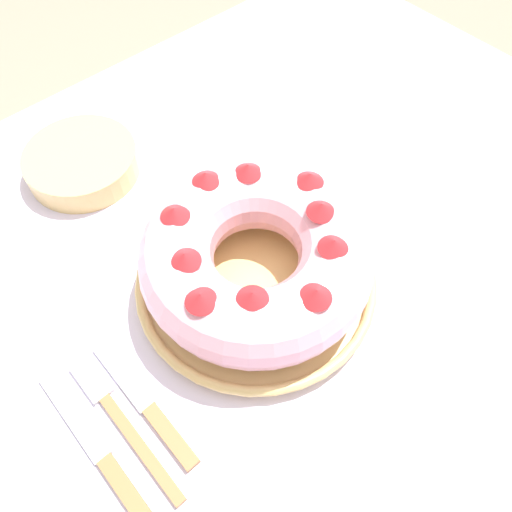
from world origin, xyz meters
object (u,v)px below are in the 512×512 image
Objects in this scene: serving_dish at (256,280)px; fork at (118,417)px; cake_knife at (150,410)px; bundt_cake at (256,255)px; side_bowl at (82,162)px; serving_knife at (106,462)px.

fork is (-0.21, -0.02, -0.01)m from serving_dish.
cake_knife reaches higher than fork.
fork is (-0.21, -0.02, -0.06)m from bundt_cake.
side_bowl is at bearing 74.76° from cake_knife.
serving_knife is at bearing -163.18° from cake_knife.
bundt_cake reaches higher than fork.
serving_dish is 1.10× the size of bundt_cake.
fork is 1.09× the size of cake_knife.
side_bowl is at bearing 100.69° from serving_dish.
side_bowl reaches higher than cake_knife.
serving_dish is 1.66× the size of cake_knife.
fork is 0.90× the size of serving_knife.
bundt_cake is at bearing 17.51° from cake_knife.
bundt_cake is 0.31m from side_bowl.
serving_dish reaches higher than fork.
cake_knife is at bearing -167.63° from bundt_cake.
fork is 0.36m from side_bowl.
side_bowl reaches higher than fork.
side_bowl is at bearing 68.76° from fork.
bundt_cake is 0.26m from serving_knife.
serving_knife is 1.35× the size of side_bowl.
cake_knife is at bearing -167.64° from serving_dish.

